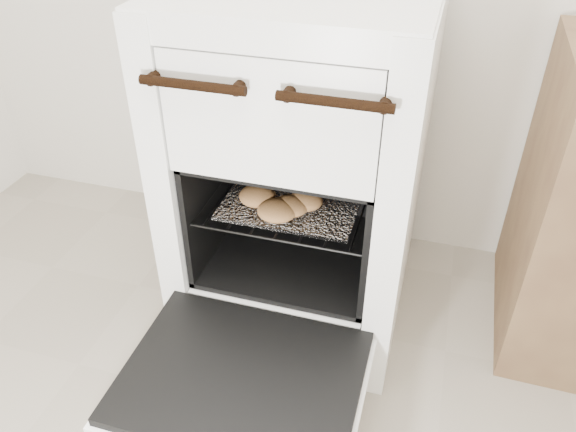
{
  "coord_description": "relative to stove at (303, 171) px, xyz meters",
  "views": [
    {
      "loc": [
        0.21,
        -0.16,
        1.27
      ],
      "look_at": [
        -0.13,
        1.0,
        0.42
      ],
      "focal_mm": 35.0,
      "sensor_mm": 36.0,
      "label": 1
    }
  ],
  "objects": [
    {
      "name": "baked_rolls",
      "position": [
        -0.02,
        -0.11,
        -0.01
      ],
      "size": [
        0.31,
        0.35,
        0.05
      ],
      "color": "tan",
      "rests_on": "foil_sheet"
    },
    {
      "name": "foil_sheet",
      "position": [
        -0.0,
        -0.09,
        -0.03
      ],
      "size": [
        0.35,
        0.31,
        0.01
      ],
      "primitive_type": "cube",
      "color": "silver",
      "rests_on": "oven_rack"
    },
    {
      "name": "oven_door",
      "position": [
        -0.0,
        -0.53,
        -0.26
      ],
      "size": [
        0.56,
        0.44,
        0.04
      ],
      "color": "black",
      "rests_on": "stove"
    },
    {
      "name": "oven_rack",
      "position": [
        0.0,
        -0.07,
        -0.04
      ],
      "size": [
        0.46,
        0.44,
        0.01
      ],
      "color": "black",
      "rests_on": "stove"
    },
    {
      "name": "stove",
      "position": [
        0.0,
        0.0,
        0.0
      ],
      "size": [
        0.63,
        0.7,
        0.96
      ],
      "color": "white",
      "rests_on": "ground"
    }
  ]
}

